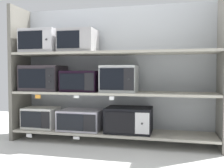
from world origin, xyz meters
TOP-DOWN VIEW (x-y plane):
  - back_panel at (0.00, 0.26)m, footprint 2.77×0.04m
  - upright_left at (-1.32, 0.00)m, footprint 0.05×0.48m
  - upright_right at (1.32, 0.00)m, footprint 0.05×0.48m
  - shelf_0 at (0.00, 0.00)m, footprint 2.57×0.48m
  - microwave_0 at (-1.00, -0.00)m, footprint 0.44×0.34m
  - microwave_1 at (-0.42, -0.00)m, footprint 0.55×0.40m
  - microwave_2 at (0.22, -0.00)m, footprint 0.57×0.42m
  - price_tag_0 at (-1.04, -0.25)m, footprint 0.08×0.00m
  - price_tag_1 at (-0.40, -0.25)m, footprint 0.08×0.00m
  - shelf_1 at (0.00, 0.00)m, footprint 2.57×0.48m
  - microwave_3 at (-0.96, -0.00)m, footprint 0.54×0.43m
  - microwave_4 at (-0.41, -0.00)m, footprint 0.47×0.41m
  - microwave_5 at (0.10, -0.00)m, footprint 0.45×0.38m
  - price_tag_2 at (-0.91, -0.25)m, footprint 0.07×0.00m
  - price_tag_3 at (-0.39, -0.25)m, footprint 0.07×0.00m
  - price_tag_4 at (0.05, -0.25)m, footprint 0.06×0.00m
  - shelf_2 at (0.00, 0.00)m, footprint 2.57×0.48m
  - microwave_6 at (-0.98, -0.00)m, footprint 0.49×0.42m
  - microwave_7 at (-0.45, -0.00)m, footprint 0.47×0.39m

SIDE VIEW (x-z plane):
  - price_tag_0 at x=-1.04m, z-range 0.07..0.11m
  - price_tag_1 at x=-0.40m, z-range 0.08..0.11m
  - shelf_0 at x=0.00m, z-range 0.12..0.15m
  - microwave_1 at x=-0.42m, z-range 0.15..0.41m
  - microwave_0 at x=-1.00m, z-range 0.15..0.42m
  - microwave_2 at x=0.22m, z-range 0.15..0.46m
  - price_tag_2 at x=-0.91m, z-range 0.57..0.62m
  - price_tag_4 at x=0.05m, z-range 0.58..0.62m
  - price_tag_3 at x=-0.39m, z-range 0.59..0.62m
  - shelf_1 at x=0.00m, z-range 0.63..0.66m
  - microwave_4 at x=-0.41m, z-range 0.66..0.93m
  - microwave_5 at x=0.10m, z-range 0.66..0.99m
  - microwave_3 at x=-0.96m, z-range 0.66..1.00m
  - back_panel at x=0.00m, z-range 0.00..1.80m
  - upright_left at x=-1.32m, z-range 0.00..1.80m
  - upright_right at x=1.32m, z-range 0.00..1.80m
  - shelf_2 at x=0.00m, z-range 1.14..1.17m
  - microwave_7 at x=-0.45m, z-range 1.17..1.46m
  - microwave_6 at x=-0.98m, z-range 1.17..1.48m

